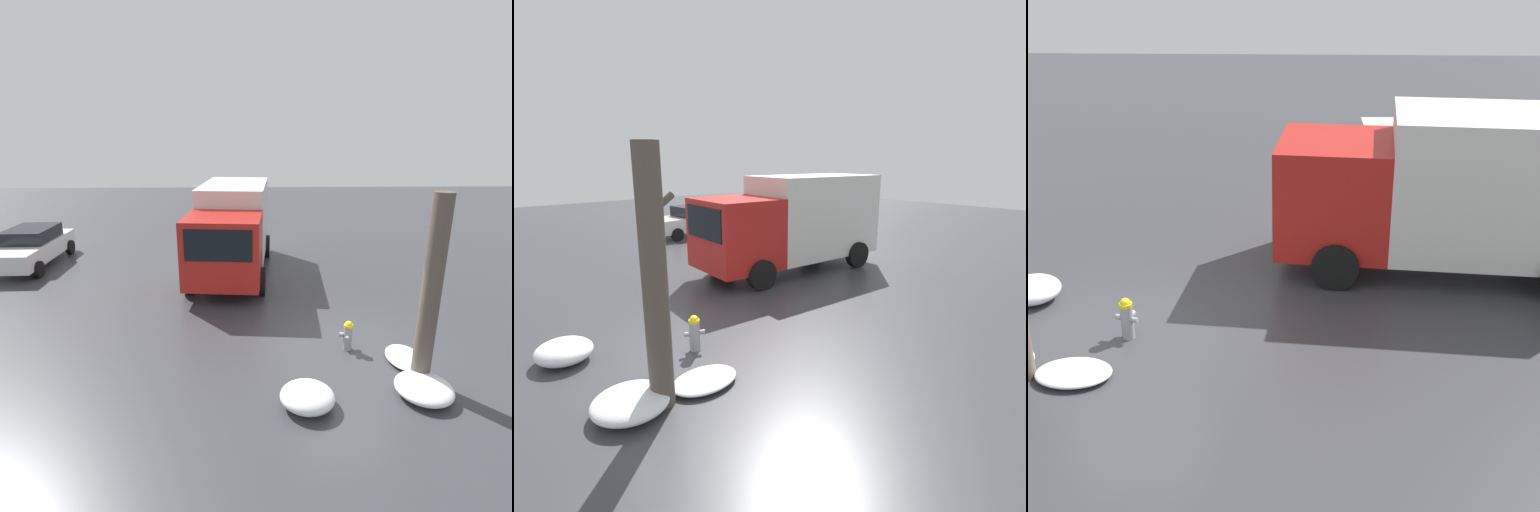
% 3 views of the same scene
% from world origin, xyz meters
% --- Properties ---
extents(ground_plane, '(60.00, 60.00, 0.00)m').
position_xyz_m(ground_plane, '(0.00, 0.00, 0.00)').
color(ground_plane, '#38383D').
extents(fire_hydrant, '(0.42, 0.32, 0.74)m').
position_xyz_m(fire_hydrant, '(0.00, 0.01, 0.38)').
color(fire_hydrant, gray).
rests_on(fire_hydrant, ground_plane).
extents(delivery_truck, '(6.63, 3.08, 3.18)m').
position_xyz_m(delivery_truck, '(5.79, 2.91, 1.70)').
color(delivery_truck, red).
rests_on(delivery_truck, ground_plane).
extents(parked_car, '(4.31, 2.05, 1.45)m').
position_xyz_m(parked_car, '(6.80, 10.83, 0.75)').
color(parked_car, silver).
rests_on(parked_car, ground_plane).
extents(snow_pile_by_hydrant, '(1.17, 0.84, 0.17)m').
position_xyz_m(snow_pile_by_hydrant, '(-0.56, -1.19, 0.09)').
color(snow_pile_by_hydrant, white).
rests_on(snow_pile_by_hydrant, ground_plane).
extents(snow_pile_by_tree, '(1.03, 1.05, 0.41)m').
position_xyz_m(snow_pile_by_tree, '(-2.07, 1.28, 0.21)').
color(snow_pile_by_tree, white).
rests_on(snow_pile_by_tree, ground_plane).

